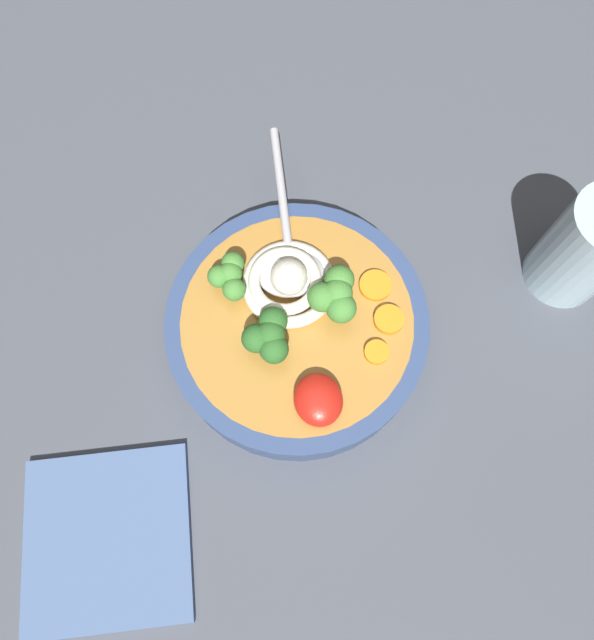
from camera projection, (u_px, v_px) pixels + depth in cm
name	position (u px, v px, depth cm)	size (l,w,h in cm)	color
table_slab	(280.00, 314.00, 56.95)	(99.78, 99.78, 3.80)	#474C56
soup_bowl	(297.00, 328.00, 51.92)	(22.91, 22.91, 4.67)	#334775
noodle_pile	(288.00, 281.00, 49.74)	(9.04, 8.87, 3.63)	silver
soup_spoon	(290.00, 259.00, 50.79)	(17.48, 6.47, 1.60)	#B7B7BC
chili_sauce_dollop	(318.00, 400.00, 46.52)	(4.42, 3.98, 1.99)	red
broccoli_floret_left	(229.00, 274.00, 49.07)	(3.91, 3.37, 3.09)	#7A9E60
broccoli_floret_far	(335.00, 295.00, 47.89)	(4.99, 4.30, 3.95)	#7A9E60
broccoli_floret_center	(269.00, 336.00, 46.86)	(4.73, 4.07, 3.74)	#7A9E60
carrot_slice_rear	(375.00, 286.00, 50.54)	(2.84, 2.84, 0.55)	orange
carrot_slice_right	(377.00, 352.00, 48.53)	(2.09, 2.09, 0.60)	orange
carrot_slice_near_spoon	(389.00, 320.00, 49.44)	(2.59, 2.59, 0.68)	orange
drinking_glass	(586.00, 248.00, 51.00)	(7.16, 7.16, 11.18)	silver
folded_napkin	(108.00, 538.00, 48.03)	(14.02, 13.67, 0.80)	#4C6693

